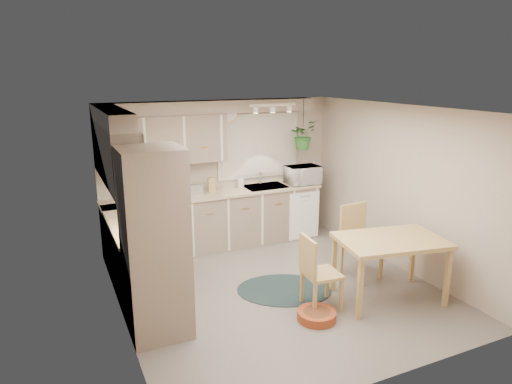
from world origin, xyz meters
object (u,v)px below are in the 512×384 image
Objects in this scene: dining_table at (389,269)px; braided_rug at (284,290)px; chair_back at (362,242)px; chair_left at (322,272)px; pet_bed at (317,315)px; microwave at (303,173)px.

braided_rug is at bearing 145.71° from dining_table.
chair_back reaches higher than braided_rug.
dining_table is 1.39m from braided_rug.
pet_bed is at bearing -36.21° from chair_left.
braided_rug is 2.76× the size of pet_bed.
chair_left is 1.12m from chair_back.
pet_bed is 3.10m from microwave.
chair_left reaches higher than dining_table.
chair_back is 2.23× the size of pet_bed.
braided_rug is at bearing -155.25° from chair_left.
braided_rug is at bearing -6.85° from chair_back.
chair_back is 1.31m from braided_rug.
chair_back is 1.94m from microwave.
pet_bed is (-0.01, -0.83, 0.05)m from braided_rug.
chair_back is at bearing -92.82° from microwave.
dining_table is 1.39× the size of chair_left.
microwave is at bearing 53.87° from braided_rug.
chair_left is at bearing 168.96° from dining_table.
pet_bed is at bearing 28.30° from chair_back.
pet_bed is 0.81× the size of microwave.
microwave reaches higher than chair_left.
dining_table reaches higher than pet_bed.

